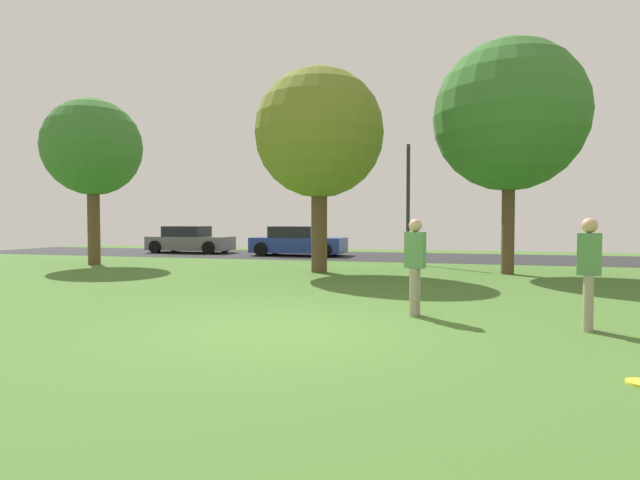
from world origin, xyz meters
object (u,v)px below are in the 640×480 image
(person_thrower, at_px, (589,269))
(street_lamp_post, at_px, (408,204))
(parked_car_grey, at_px, (190,241))
(person_catcher, at_px, (415,263))
(parked_car_blue, at_px, (298,242))
(oak_tree_right, at_px, (93,148))
(birch_tree_lone, at_px, (509,116))
(maple_tree_far, at_px, (319,134))

(person_thrower, relative_size, street_lamp_post, 0.37)
(parked_car_grey, bearing_deg, person_catcher, -48.80)
(person_catcher, relative_size, parked_car_blue, 0.38)
(oak_tree_right, distance_m, parked_car_blue, 9.63)
(oak_tree_right, distance_m, person_catcher, 14.79)
(person_thrower, xyz_separation_m, person_catcher, (-2.55, 0.50, -0.01))
(parked_car_grey, bearing_deg, birch_tree_lone, -24.67)
(person_catcher, distance_m, parked_car_grey, 19.26)
(oak_tree_right, xyz_separation_m, parked_car_grey, (-0.23, 7.29, -3.70))
(maple_tree_far, xyz_separation_m, parked_car_blue, (-3.11, 7.29, -3.71))
(birch_tree_lone, xyz_separation_m, parked_car_blue, (-8.79, 6.27, -4.15))
(birch_tree_lone, xyz_separation_m, street_lamp_post, (-3.30, 2.85, -2.53))
(person_thrower, distance_m, parked_car_grey, 21.37)
(maple_tree_far, distance_m, street_lamp_post, 5.01)
(person_catcher, distance_m, parked_car_blue, 15.47)
(oak_tree_right, distance_m, parked_car_grey, 8.18)
(oak_tree_right, relative_size, birch_tree_lone, 0.87)
(person_catcher, bearing_deg, maple_tree_far, 129.26)
(person_catcher, xyz_separation_m, street_lamp_post, (-1.18, 10.54, 1.34))
(person_thrower, height_order, parked_car_blue, person_thrower)
(oak_tree_right, distance_m, person_thrower, 17.20)
(birch_tree_lone, relative_size, person_thrower, 4.27)
(street_lamp_post, bearing_deg, oak_tree_right, -163.54)
(maple_tree_far, relative_size, person_catcher, 3.89)
(street_lamp_post, bearing_deg, person_thrower, -71.37)
(parked_car_grey, bearing_deg, person_thrower, -44.55)
(oak_tree_right, height_order, person_thrower, oak_tree_right)
(person_thrower, bearing_deg, birch_tree_lone, -75.93)
(parked_car_blue, relative_size, street_lamp_post, 0.97)
(birch_tree_lone, height_order, parked_car_blue, birch_tree_lone)
(oak_tree_right, distance_m, street_lamp_post, 11.94)
(person_catcher, bearing_deg, street_lamp_post, 107.51)
(parked_car_grey, distance_m, street_lamp_post, 12.28)
(birch_tree_lone, distance_m, parked_car_blue, 11.57)
(oak_tree_right, relative_size, street_lamp_post, 1.37)
(oak_tree_right, bearing_deg, parked_car_blue, 49.42)
(oak_tree_right, distance_m, birch_tree_lone, 14.59)
(person_catcher, bearing_deg, oak_tree_right, 161.10)
(birch_tree_lone, relative_size, parked_car_blue, 1.62)
(parked_car_blue, bearing_deg, person_catcher, -64.47)
(maple_tree_far, relative_size, birch_tree_lone, 0.91)
(parked_car_grey, xyz_separation_m, street_lamp_post, (11.51, -3.96, 1.62))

